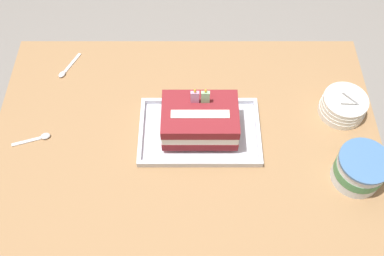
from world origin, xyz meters
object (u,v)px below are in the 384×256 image
bowl_stack (342,105)px  serving_spoon_near_tray (39,138)px  foil_tray (199,132)px  serving_spoon_by_bowls (64,71)px  birthday_cake (199,120)px  ice_cream_tub (359,168)px

bowl_stack → serving_spoon_near_tray: bearing=-173.9°
foil_tray → bowl_stack: bearing=10.3°
serving_spoon_by_bowls → birthday_cake: bearing=-29.0°
serving_spoon_near_tray → serving_spoon_by_bowls: bearing=83.0°
ice_cream_tub → birthday_cake: bearing=161.3°
bowl_stack → ice_cream_tub: size_ratio=1.00×
birthday_cake → serving_spoon_near_tray: size_ratio=1.91×
bowl_stack → foil_tray: bearing=-169.7°
foil_tray → serving_spoon_by_bowls: foil_tray is taller
bowl_stack → ice_cream_tub: bearing=-90.8°
foil_tray → birthday_cake: (0.00, 0.00, 0.07)m
bowl_stack → ice_cream_tub: bowl_stack is taller
birthday_cake → bowl_stack: bearing=10.3°
foil_tray → bowl_stack: (0.45, 0.08, 0.03)m
birthday_cake → serving_spoon_by_bowls: size_ratio=1.91×
bowl_stack → birthday_cake: bearing=-169.7°
foil_tray → serving_spoon_by_bowls: bearing=151.0°
foil_tray → birthday_cake: birthday_cake is taller
birthday_cake → serving_spoon_by_bowls: (-0.45, 0.25, -0.07)m
bowl_stack → serving_spoon_by_bowls: bearing=169.4°
ice_cream_tub → serving_spoon_by_bowls: size_ratio=1.23×
ice_cream_tub → serving_spoon_near_tray: (-0.93, 0.13, -0.05)m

